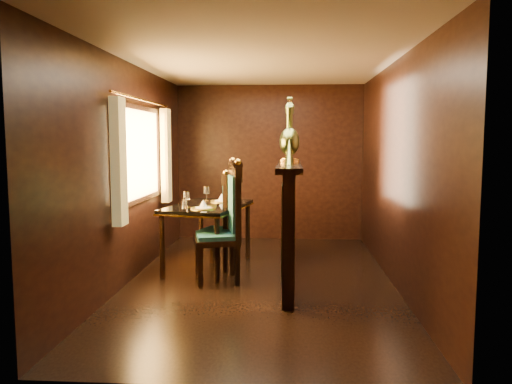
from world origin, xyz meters
TOP-DOWN VIEW (x-y plane):
  - ground at (0.00, 0.00)m, footprint 5.00×5.00m
  - room_shell at (-0.09, 0.02)m, footprint 3.04×5.04m
  - partition at (0.32, 0.30)m, footprint 0.26×2.70m
  - dining_table at (-0.70, 0.58)m, footprint 1.08×1.50m
  - chair_left at (-0.37, -0.01)m, footprint 0.62×0.64m
  - chair_right at (-0.45, 0.53)m, footprint 0.57×0.59m
  - peacock_left at (0.33, 0.14)m, footprint 0.24×0.64m
  - peacock_right at (0.33, 0.62)m, footprint 0.22×0.60m

SIDE VIEW (x-z plane):
  - ground at x=0.00m, z-range 0.00..0.00m
  - chair_right at x=-0.45m, z-range 0.03..1.29m
  - partition at x=0.32m, z-range 0.03..1.39m
  - dining_table at x=-0.70m, z-range 0.23..1.24m
  - chair_left at x=-0.37m, z-range 0.03..1.45m
  - room_shell at x=-0.09m, z-range 0.32..2.84m
  - peacock_right at x=0.33m, z-range 1.36..2.07m
  - peacock_left at x=0.33m, z-range 1.36..2.12m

